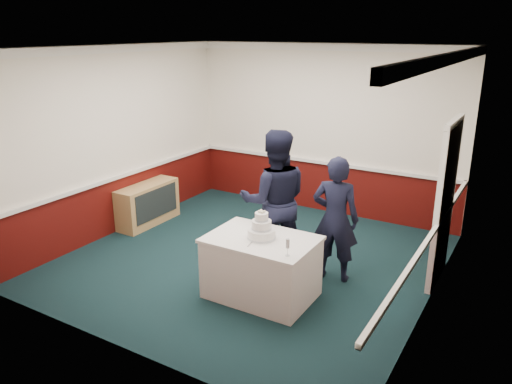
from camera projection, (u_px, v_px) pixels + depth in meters
The scene contains 9 objects.
ground at pixel (251, 260), 7.31m from camera, with size 5.00×5.00×0.00m, color black.
room_shell at pixel (277, 121), 7.15m from camera, with size 5.00×5.00×3.00m.
sideboard at pixel (148, 204), 8.58m from camera, with size 0.41×1.20×0.70m.
cake_table at pixel (261, 267), 6.21m from camera, with size 1.32×0.92×0.79m.
wedding_cake at pixel (261, 230), 6.05m from camera, with size 0.35×0.35×0.36m.
cake_knife at pixel (251, 243), 5.94m from camera, with size 0.01×0.22×0.01m, color silver.
champagne_flute at pixel (288, 244), 5.57m from camera, with size 0.05×0.05×0.21m.
person_man at pixel (274, 201), 6.80m from camera, with size 0.96×0.75×1.98m, color black.
person_woman at pixel (335, 219), 6.53m from camera, with size 0.62×0.41×1.70m, color black.
Camera 1 is at (3.45, -5.67, 3.22)m, focal length 35.00 mm.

